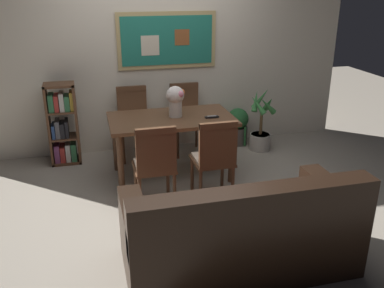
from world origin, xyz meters
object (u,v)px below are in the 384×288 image
object	(u,v)px
dining_table	(171,126)
dining_chair_near_right	(215,155)
dining_chair_near_left	(155,161)
flower_vase	(175,99)
dining_chair_far_right	(186,113)
potted_ivy	(238,126)
bookshelf	(63,126)
leather_couch	(241,235)
dining_chair_far_left	(133,116)
potted_palm	(261,129)
tv_remote	(212,117)

from	to	relation	value
dining_table	dining_chair_near_right	xyz separation A→B (m)	(0.29, -0.74, -0.08)
dining_chair_near_left	flower_vase	bearing A→B (deg)	63.98
dining_chair_far_right	potted_ivy	distance (m)	0.82
bookshelf	flower_vase	xyz separation A→B (m)	(1.28, -0.71, 0.44)
potted_ivy	dining_chair_near_right	bearing A→B (deg)	-118.01
dining_chair_near_right	flower_vase	distance (m)	0.89
leather_couch	potted_ivy	xyz separation A→B (m)	(0.94, 2.63, -0.05)
dining_chair_far_left	dining_chair_near_right	xyz separation A→B (m)	(0.63, -1.47, 0.00)
potted_ivy	potted_palm	size ratio (longest dim) A/B	0.61
dining_chair_far_right	potted_palm	bearing A→B (deg)	-12.28
dining_chair_near_left	potted_ivy	size ratio (longest dim) A/B	1.77
bookshelf	tv_remote	size ratio (longest dim) A/B	6.49
dining_table	potted_palm	bearing A→B (deg)	21.23
leather_couch	flower_vase	world-z (taller)	flower_vase
potted_palm	flower_vase	size ratio (longest dim) A/B	2.40
dining_table	flower_vase	distance (m)	0.31
dining_chair_near_left	dining_chair_far_left	bearing A→B (deg)	91.07
bookshelf	potted_ivy	bearing A→B (deg)	1.84
dining_chair_near_left	bookshelf	size ratio (longest dim) A/B	0.90
dining_table	potted_palm	world-z (taller)	potted_palm
dining_table	dining_chair_near_left	xyz separation A→B (m)	(-0.32, -0.75, -0.08)
leather_couch	dining_chair_near_right	bearing A→B (deg)	83.79
bookshelf	potted_ivy	distance (m)	2.35
dining_chair_far_right	dining_chair_near_left	world-z (taller)	same
dining_chair_far_left	bookshelf	bearing A→B (deg)	-179.98
dining_chair_near_right	potted_ivy	distance (m)	1.77
dining_chair_near_right	tv_remote	size ratio (longest dim) A/B	5.81
dining_chair_far_left	potted_ivy	world-z (taller)	dining_chair_far_left
dining_chair_far_left	flower_vase	bearing A→B (deg)	-60.34
dining_table	flower_vase	world-z (taller)	flower_vase
dining_chair_far_right	bookshelf	world-z (taller)	bookshelf
dining_chair_near_left	bookshelf	world-z (taller)	bookshelf
dining_chair_near_left	potted_palm	world-z (taller)	dining_chair_near_left
dining_chair_near_right	potted_palm	distance (m)	1.65
potted_palm	tv_remote	size ratio (longest dim) A/B	5.38
potted_palm	dining_table	bearing A→B (deg)	-158.77
bookshelf	potted_palm	distance (m)	2.57
dining_chair_far_left	tv_remote	world-z (taller)	dining_chair_far_left
dining_chair_far_left	leather_couch	world-z (taller)	dining_chair_far_left
dining_chair_near_right	dining_chair_far_left	bearing A→B (deg)	113.31
dining_chair_far_left	dining_chair_far_right	size ratio (longest dim) A/B	1.00
potted_palm	dining_chair_near_right	bearing A→B (deg)	-129.64
leather_couch	potted_palm	xyz separation A→B (m)	(1.16, 2.34, -0.02)
dining_table	dining_chair_far_left	size ratio (longest dim) A/B	1.54
dining_chair_near_right	dining_table	bearing A→B (deg)	111.08
dining_chair_near_left	potted_palm	xyz separation A→B (m)	(1.65, 1.27, -0.24)
dining_chair_far_left	tv_remote	size ratio (longest dim) A/B	5.81
leather_couch	tv_remote	bearing A→B (deg)	80.98
leather_couch	bookshelf	size ratio (longest dim) A/B	1.77
dining_chair_near_left	leather_couch	size ratio (longest dim) A/B	0.51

